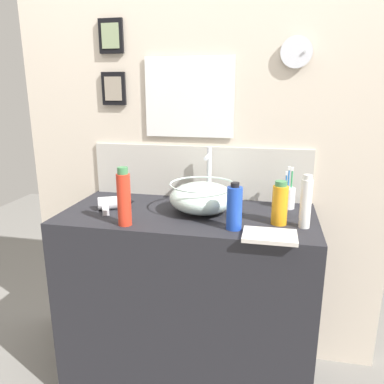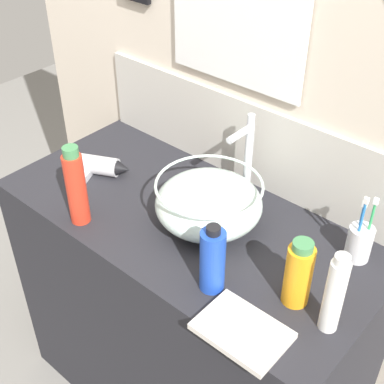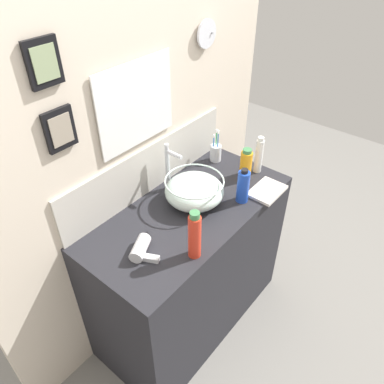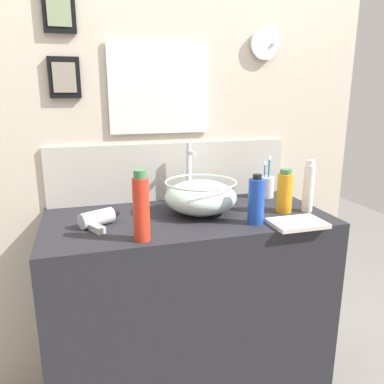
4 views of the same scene
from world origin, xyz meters
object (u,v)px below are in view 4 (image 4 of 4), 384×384
spray_bottle (285,192)px  soap_dispenser (256,201)px  shampoo_bottle (309,187)px  hair_drier (100,218)px  hand_towel (297,223)px  glass_bowl_sink (201,196)px  faucet (189,169)px  toothbrush_cup (267,186)px  lotion_bottle (141,207)px

spray_bottle → soap_dispenser: bearing=-151.3°
spray_bottle → shampoo_bottle: (0.10, -0.02, 0.02)m
spray_bottle → soap_dispenser: 0.20m
hair_drier → hand_towel: bearing=-16.3°
glass_bowl_sink → faucet: size_ratio=1.09×
glass_bowl_sink → soap_dispenser: size_ratio=1.55×
shampoo_bottle → hand_towel: (-0.14, -0.15, -0.10)m
toothbrush_cup → shampoo_bottle: bearing=-76.9°
spray_bottle → shampoo_bottle: bearing=-10.5°
hair_drier → soap_dispenser: bearing=-14.1°
spray_bottle → lotion_bottle: 0.65m
hair_drier → shampoo_bottle: size_ratio=0.81×
faucet → spray_bottle: faucet is taller
toothbrush_cup → spray_bottle: (-0.04, -0.24, 0.04)m
soap_dispenser → hand_towel: (0.14, -0.07, -0.08)m
spray_bottle → hand_towel: 0.19m
glass_bowl_sink → soap_dispenser: bearing=-48.2°
glass_bowl_sink → shampoo_bottle: 0.46m
hand_towel → shampoo_bottle: bearing=47.0°
glass_bowl_sink → shampoo_bottle: shampoo_bottle is taller
faucet → soap_dispenser: 0.40m
faucet → spray_bottle: bearing=-36.6°
glass_bowl_sink → hand_towel: size_ratio=1.47×
hair_drier → spray_bottle: size_ratio=0.96×
hair_drier → soap_dispenser: size_ratio=0.92×
toothbrush_cup → lotion_bottle: (-0.67, -0.38, 0.06)m
glass_bowl_sink → shampoo_bottle: bearing=-13.2°
glass_bowl_sink → hand_towel: bearing=-39.0°
toothbrush_cup → hand_towel: toothbrush_cup is taller
glass_bowl_sink → hair_drier: glass_bowl_sink is taller
glass_bowl_sink → hair_drier: bearing=-174.6°
shampoo_bottle → lotion_bottle: bearing=-170.1°
toothbrush_cup → lotion_bottle: lotion_bottle is taller
toothbrush_cup → lotion_bottle: 0.77m
lotion_bottle → shampoo_bottle: size_ratio=1.11×
faucet → toothbrush_cup: size_ratio=1.35×
lotion_bottle → hand_towel: lotion_bottle is taller
shampoo_bottle → faucet: bearing=148.4°
faucet → soap_dispenser: (0.16, -0.35, -0.07)m
faucet → hair_drier: 0.48m
lotion_bottle → soap_dispenser: 0.45m
lotion_bottle → soap_dispenser: size_ratio=1.27×
shampoo_bottle → hand_towel: shampoo_bottle is taller
glass_bowl_sink → hair_drier: size_ratio=1.69×
hand_towel → glass_bowl_sink: bearing=141.0°
spray_bottle → toothbrush_cup: bearing=79.9°
hair_drier → toothbrush_cup: (0.80, 0.19, 0.02)m
glass_bowl_sink → toothbrush_cup: toothbrush_cup is taller
hair_drier → hand_towel: size_ratio=0.87×
toothbrush_cup → lotion_bottle: bearing=-150.4°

